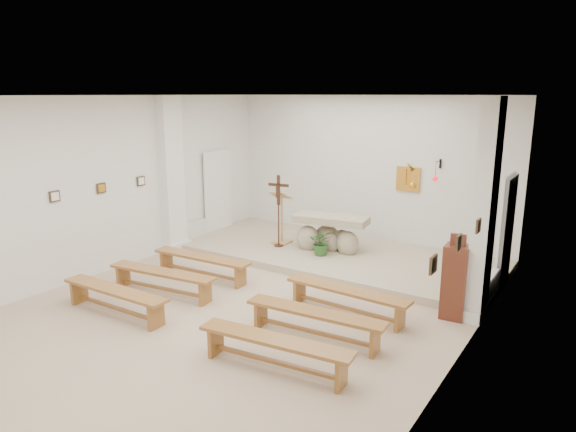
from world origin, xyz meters
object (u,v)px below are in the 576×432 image
Objects in this scene: bench_left_front at (202,261)px; bench_right_front at (347,295)px; bench_right_second at (315,318)px; bench_left_third at (115,295)px; bench_right_third at (275,346)px; donation_pedestal at (455,281)px; crucifix_stand at (278,206)px; altar at (330,235)px; bench_left_second at (162,277)px; lectern at (281,217)px.

bench_right_front is (3.16, -0.00, 0.00)m from bench_left_front.
bench_right_front is 1.03m from bench_right_second.
bench_right_third is (3.16, 0.00, 0.00)m from bench_left_third.
bench_right_front is at bearing 83.80° from bench_right_third.
donation_pedestal is 0.64× the size of bench_right_third.
bench_right_second and bench_left_third have the same top height.
bench_left_front and bench_right_third have the same top height.
altar is at bearing 13.43° from crucifix_stand.
bench_left_third is (-4.64, -2.92, -0.28)m from donation_pedestal.
bench_left_second is at bearing -92.83° from bench_left_front.
bench_left_third is (0.00, -2.06, 0.00)m from bench_left_front.
bench_right_second is (3.16, 0.00, 0.00)m from bench_left_second.
lectern is at bearing -179.74° from altar.
bench_left_second and bench_right_second have the same top height.
bench_right_front is 3.77m from bench_left_third.
bench_right_front is 1.00× the size of bench_right_second.
donation_pedestal is at bearing -22.60° from lectern.
altar is at bearing 5.84° from lectern.
bench_left_front is 3.16m from bench_right_front.
bench_left_third is (-3.16, -2.06, 0.00)m from bench_right_front.
altar is 1.31m from crucifix_stand.
donation_pedestal reaches higher than bench_right_front.
altar is 0.79× the size of bench_left_third.
bench_left_third is at bearing 173.80° from bench_right_third.
bench_right_front and bench_left_third have the same top height.
bench_left_front is (-1.40, -2.62, -0.13)m from altar.
bench_left_front is at bearing 157.60° from bench_right_second.
altar is 1.38× the size of lectern.
lectern is 5.38m from bench_right_third.
bench_left_front is 3.32m from bench_right_second.
bench_right_front is at bearing 85.64° from bench_right_second.
bench_left_second is 1.00× the size of bench_right_third.
bench_left_third and bench_right_third have the same top height.
bench_left_third is at bearing -151.72° from donation_pedestal.
bench_right_third is at bearing -77.88° from altar.
bench_right_front is at bearing -64.62° from altar.
crucifix_stand is 4.34m from bench_left_third.
donation_pedestal is at bearing 56.92° from bench_right_third.
bench_left_second is (0.00, -1.03, 0.00)m from bench_left_front.
altar is 0.79× the size of bench_right_second.
bench_right_second is (0.00, -1.03, 0.00)m from bench_right_front.
crucifix_stand reaches higher than bench_left_second.
altar is 4.89m from bench_left_third.
crucifix_stand is at bearing 84.63° from bench_left_third.
crucifix_stand is at bearing 144.41° from bench_right_front.
crucifix_stand is at bearing 126.94° from bench_right_second.
lectern is at bearing 125.78° from bench_right_second.
bench_right_front is 1.00× the size of bench_left_third.
crucifix_stand is 0.75× the size of bench_right_second.
bench_right_third is at bearing -35.90° from bench_left_front.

